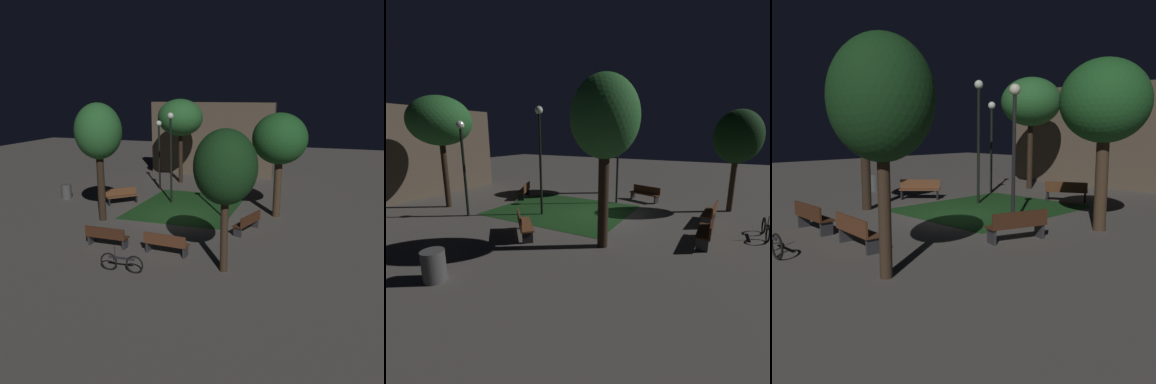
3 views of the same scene
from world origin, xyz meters
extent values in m
plane|color=#56514C|center=(0.00, 0.00, 0.00)|extent=(60.00, 60.00, 0.00)
cube|color=#194219|center=(-0.15, 1.85, 0.01)|extent=(5.44, 6.67, 0.01)
cube|color=#422314|center=(-1.31, -4.94, 0.45)|extent=(1.81, 0.51, 0.06)
cube|color=#422314|center=(-1.31, -5.15, 0.68)|extent=(1.80, 0.09, 0.40)
cube|color=#2D2D33|center=(-2.11, -4.93, 0.21)|extent=(0.09, 0.39, 0.42)
cube|color=#2D2D33|center=(-0.51, -4.95, 0.21)|extent=(0.09, 0.39, 0.42)
cube|color=brown|center=(1.31, -4.94, 0.45)|extent=(1.83, 0.62, 0.06)
cube|color=brown|center=(1.29, -5.15, 0.68)|extent=(1.80, 0.20, 0.40)
cube|color=#2D2D33|center=(0.51, -4.88, 0.21)|extent=(0.11, 0.39, 0.42)
cube|color=#2D2D33|center=(2.11, -5.00, 0.21)|extent=(0.11, 0.39, 0.42)
cube|color=#512D19|center=(1.02, 5.48, 0.45)|extent=(1.81, 1.27, 0.06)
cube|color=#512D19|center=(1.12, 5.30, 0.68)|extent=(1.62, 0.90, 0.40)
cube|color=black|center=(0.32, 5.10, 0.21)|extent=(0.25, 0.38, 0.42)
cube|color=black|center=(1.73, 5.86, 0.21)|extent=(0.25, 0.38, 0.42)
cube|color=brown|center=(-3.87, 1.22, 0.45)|extent=(1.61, 1.62, 0.06)
cube|color=brown|center=(-4.02, 1.37, 0.68)|extent=(1.31, 1.32, 0.40)
cube|color=black|center=(-3.31, 1.78, 0.21)|extent=(0.33, 0.33, 0.42)
cube|color=black|center=(-4.44, 0.65, 0.21)|extent=(0.33, 0.33, 0.42)
cube|color=#422314|center=(3.78, -1.36, 0.45)|extent=(1.01, 1.86, 0.06)
cube|color=#422314|center=(3.98, -1.43, 0.68)|extent=(0.61, 1.73, 0.40)
cube|color=#2D2D33|center=(3.54, -2.12, 0.21)|extent=(0.39, 0.19, 0.42)
cube|color=#2D2D33|center=(4.03, -0.60, 0.21)|extent=(0.39, 0.19, 0.42)
cylinder|color=#423021|center=(4.78, 1.52, 1.62)|extent=(0.39, 0.39, 3.24)
ellipsoid|color=#1E5623|center=(4.78, 1.52, 3.99)|extent=(2.72, 2.72, 2.53)
cylinder|color=#2D2116|center=(-2.63, 7.63, 1.84)|extent=(0.28, 0.28, 3.69)
ellipsoid|color=#28662D|center=(-2.63, 7.63, 4.54)|extent=(3.10, 3.10, 2.50)
cylinder|color=#2D2116|center=(-3.36, -1.82, 1.89)|extent=(0.36, 0.36, 3.79)
ellipsoid|color=#28662D|center=(-3.36, -1.82, 4.41)|extent=(2.25, 2.25, 2.68)
cylinder|color=#38281C|center=(3.81, -5.76, 1.58)|extent=(0.27, 0.27, 3.16)
ellipsoid|color=#143816|center=(3.81, -5.76, 3.76)|extent=(2.19, 2.19, 2.59)
cylinder|color=black|center=(-1.30, 2.34, 2.40)|extent=(0.12, 0.12, 4.80)
sphere|color=white|center=(-1.30, 2.34, 4.95)|extent=(0.36, 0.36, 0.36)
cylinder|color=black|center=(2.60, -0.07, 2.10)|extent=(0.12, 0.12, 4.21)
sphere|color=#F2EDCC|center=(2.60, -0.07, 4.36)|extent=(0.36, 0.36, 0.36)
cylinder|color=black|center=(-3.25, 5.30, 2.07)|extent=(0.12, 0.12, 4.14)
sphere|color=white|center=(-3.25, 5.30, 4.29)|extent=(0.36, 0.36, 0.36)
cylinder|color=#4C4C4C|center=(-7.61, 1.22, 0.43)|extent=(0.60, 0.60, 0.86)
torus|color=black|center=(0.89, -6.93, 0.33)|extent=(0.66, 0.08, 0.66)
cube|color=brown|center=(-1.39, 11.11, 2.75)|extent=(9.50, 0.80, 5.49)
camera|label=1|loc=(6.93, -18.79, 6.18)|focal=37.90mm
camera|label=2|loc=(-11.41, -5.30, 3.86)|focal=24.74mm
camera|label=3|loc=(11.34, -10.74, 3.15)|focal=40.46mm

